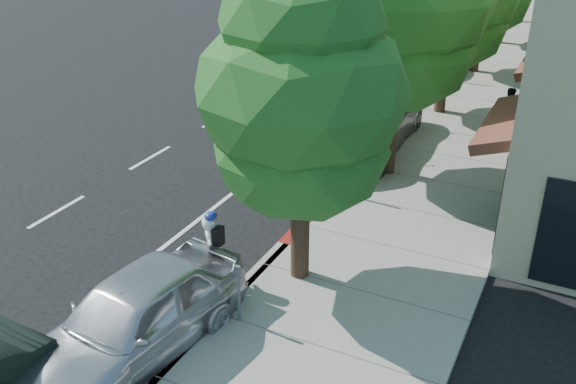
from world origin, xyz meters
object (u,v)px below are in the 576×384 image
Objects in this scene: silver_suv at (358,124)px; white_pickup at (400,55)px; bicycle at (282,171)px; street_tree_0 at (301,96)px; near_car_a at (134,317)px; street_tree_1 at (400,0)px; pedestrian at (508,110)px; dark_sedan at (414,57)px; cyclist at (213,252)px; dark_suv_far at (465,5)px.

silver_suv reaches higher than white_pickup.
silver_suv is (0.94, 3.49, 0.39)m from bicycle.
street_tree_0 reaches higher than silver_suv.
white_pickup is 1.06× the size of near_car_a.
street_tree_1 is 5.37× the size of pedestrian.
dark_sedan is at bearing 99.88° from near_car_a.
bicycle is at bearing -92.43° from white_pickup.
street_tree_1 is 4.70m from silver_suv.
street_tree_0 reaches higher than cyclist.
street_tree_1 is at bearing -84.36° from dark_suv_far.
bicycle is at bearing 38.92° from pedestrian.
silver_suv is at bearing 101.37° from street_tree_0.
pedestrian is at bearing -46.19° from dark_sedan.
street_tree_0 is at bearing -80.98° from silver_suv.
near_car_a reaches higher than white_pickup.
dark_sedan reaches higher than white_pickup.
street_tree_1 is 12.22m from white_pickup.
silver_suv is 4.13× the size of pedestrian.
cyclist is at bearing -84.72° from dark_sedan.
pedestrian reaches higher than white_pickup.
white_pickup is at bearing 101.94° from near_car_a.
white_pickup is 20.55m from near_car_a.
pedestrian is at bearing 77.04° from street_tree_0.
silver_suv is (-1.51, 7.50, -3.32)m from street_tree_0.
white_pickup reaches higher than bicycle.
near_car_a is (-0.10, -2.50, -0.02)m from cyclist.
dark_suv_far is (-1.54, 31.00, 0.00)m from cyclist.
street_tree_1 reaches higher than near_car_a.
bicycle is 0.37× the size of dark_sedan.
street_tree_1 reaches higher than street_tree_0.
white_pickup is 1.03× the size of dark_suv_far.
street_tree_1 is at bearing -47.19° from silver_suv.
cyclist reaches higher than pedestrian.
cyclist is at bearing 95.67° from near_car_a.
silver_suv reaches higher than pedestrian.
street_tree_0 is at bearing -85.82° from dark_suv_far.
near_car_a is 15.02m from pedestrian.
bicycle is 0.36× the size of white_pickup.
cyclist reaches higher than near_car_a.
street_tree_0 is 4.06× the size of cyclist.
pedestrian is (4.86, -5.57, 0.09)m from dark_sedan.
silver_suv is at bearing -81.98° from dark_sedan.
silver_suv reaches higher than near_car_a.
street_tree_0 is 1.42× the size of near_car_a.
dark_suv_far is 1.03× the size of near_car_a.
street_tree_0 is 3.84m from cyclist.
street_tree_1 is 11.56m from dark_sedan.
bicycle is 13.00m from white_pickup.
near_car_a is (0.68, -20.00, -0.01)m from dark_sedan.
street_tree_1 is 1.61× the size of white_pickup.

